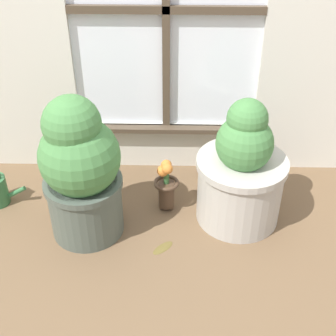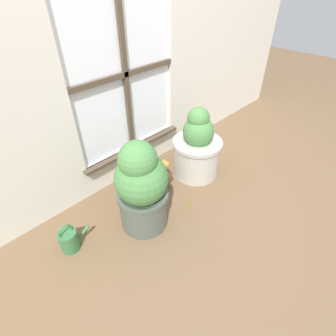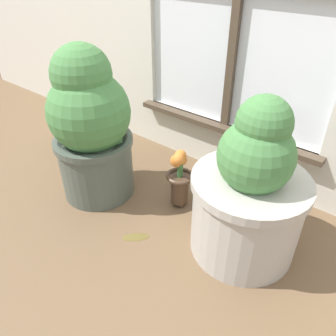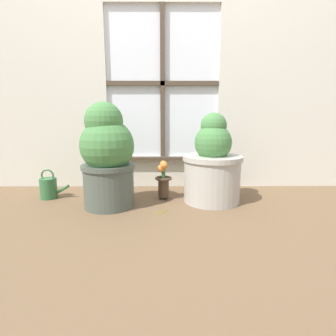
# 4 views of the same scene
# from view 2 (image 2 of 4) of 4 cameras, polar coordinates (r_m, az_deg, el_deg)

# --- Properties ---
(ground_plane) EXTENTS (10.00, 10.00, 0.00)m
(ground_plane) POSITION_cam_2_polar(r_m,az_deg,el_deg) (2.01, 5.05, -8.33)
(ground_plane) COLOR brown
(wall_with_window) EXTENTS (4.40, 0.10, 2.50)m
(wall_with_window) POSITION_cam_2_polar(r_m,az_deg,el_deg) (1.89, -11.09, 31.96)
(wall_with_window) COLOR silver
(wall_with_window) RESTS_ON ground_plane
(potted_plant_left) EXTENTS (0.34, 0.34, 0.67)m
(potted_plant_left) POSITION_cam_2_polar(r_m,az_deg,el_deg) (1.67, -5.72, -4.19)
(potted_plant_left) COLOR #4C564C
(potted_plant_left) RESTS_ON ground_plane
(potted_plant_right) EXTENTS (0.41, 0.41, 0.61)m
(potted_plant_right) POSITION_cam_2_polar(r_m,az_deg,el_deg) (2.18, 6.33, 4.30)
(potted_plant_right) COLOR #B7B2A8
(potted_plant_right) RESTS_ON ground_plane
(flower_vase) EXTENTS (0.12, 0.12, 0.28)m
(flower_vase) POSITION_cam_2_polar(r_m,az_deg,el_deg) (2.06, -0.86, -1.35)
(flower_vase) COLOR #473323
(flower_vase) RESTS_ON ground_plane
(watering_can) EXTENTS (0.21, 0.12, 0.21)m
(watering_can) POSITION_cam_2_polar(r_m,az_deg,el_deg) (1.82, -20.70, -14.45)
(watering_can) COLOR #336B3D
(watering_can) RESTS_ON ground_plane
(fallen_leaf) EXTENTS (0.11, 0.11, 0.01)m
(fallen_leaf) POSITION_cam_2_polar(r_m,az_deg,el_deg) (2.02, 4.59, -7.90)
(fallen_leaf) COLOR brown
(fallen_leaf) RESTS_ON ground_plane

